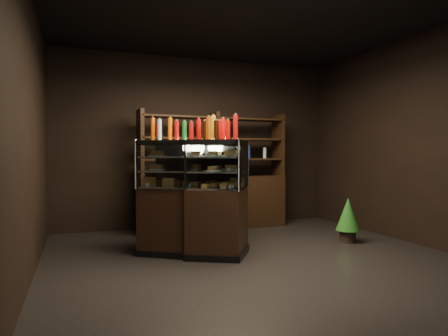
{
  "coord_description": "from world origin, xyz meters",
  "views": [
    {
      "loc": [
        -2.05,
        -4.42,
        1.29
      ],
      "look_at": [
        -0.28,
        0.41,
        1.11
      ],
      "focal_mm": 32.0,
      "sensor_mm": 36.0,
      "label": 1
    }
  ],
  "objects": [
    {
      "name": "ground",
      "position": [
        0.0,
        0.0,
        0.0
      ],
      "size": [
        5.0,
        5.0,
        0.0
      ],
      "primitive_type": "plane",
      "color": "black",
      "rests_on": "ground"
    },
    {
      "name": "room_shell",
      "position": [
        0.0,
        0.0,
        1.94
      ],
      "size": [
        5.02,
        5.02,
        3.01
      ],
      "color": "black",
      "rests_on": "ground"
    },
    {
      "name": "display_case",
      "position": [
        -0.45,
        0.59,
        0.49
      ],
      "size": [
        1.74,
        1.51,
        1.47
      ],
      "rotation": [
        0.0,
        0.0,
        0.26
      ],
      "color": "black",
      "rests_on": "ground"
    },
    {
      "name": "food_display",
      "position": [
        -0.45,
        0.59,
        1.1
      ],
      "size": [
        1.32,
        1.18,
        0.45
      ],
      "color": "gold",
      "rests_on": "display_case"
    },
    {
      "name": "bottles_top",
      "position": [
        -0.45,
        0.59,
        1.61
      ],
      "size": [
        1.15,
        1.04,
        0.3
      ],
      "color": "silver",
      "rests_on": "display_case"
    },
    {
      "name": "potted_conifer",
      "position": [
        1.66,
        0.41,
        0.42
      ],
      "size": [
        0.35,
        0.35,
        0.74
      ],
      "rotation": [
        0.0,
        0.0,
        0.18
      ],
      "color": "black",
      "rests_on": "ground"
    },
    {
      "name": "back_shelving",
      "position": [
        0.15,
        2.05,
        0.6
      ],
      "size": [
        2.6,
        0.54,
        2.0
      ],
      "rotation": [
        0.0,
        0.0,
        0.05
      ],
      "color": "black",
      "rests_on": "ground"
    }
  ]
}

